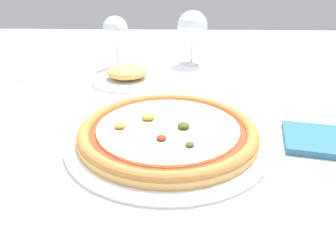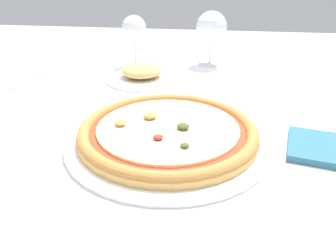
{
  "view_description": "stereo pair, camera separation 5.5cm",
  "coord_description": "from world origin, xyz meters",
  "px_view_note": "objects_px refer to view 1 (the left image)",
  "views": [
    {
      "loc": [
        -0.09,
        -0.69,
        1.0
      ],
      "look_at": [
        -0.1,
        -0.2,
        0.75
      ],
      "focal_mm": 35.0,
      "sensor_mm": 36.0,
      "label": 1
    },
    {
      "loc": [
        -0.03,
        -0.69,
        1.0
      ],
      "look_at": [
        -0.1,
        -0.2,
        0.75
      ],
      "focal_mm": 35.0,
      "sensor_mm": 36.0,
      "label": 2
    }
  ],
  "objects_px": {
    "wine_glass_far_left": "(192,27)",
    "dining_table": "(213,129)",
    "wine_glass_far_right": "(115,31)",
    "side_plate": "(127,75)",
    "fork": "(11,83)",
    "pizza_plate": "(168,133)"
  },
  "relations": [
    {
      "from": "side_plate",
      "to": "dining_table",
      "type": "bearing_deg",
      "value": -29.19
    },
    {
      "from": "dining_table",
      "to": "fork",
      "type": "relative_size",
      "value": 8.56
    },
    {
      "from": "wine_glass_far_right",
      "to": "side_plate",
      "type": "xyz_separation_m",
      "value": [
        0.05,
        -0.13,
        -0.09
      ]
    },
    {
      "from": "wine_glass_far_left",
      "to": "wine_glass_far_right",
      "type": "xyz_separation_m",
      "value": [
        -0.22,
        -0.05,
        -0.0
      ]
    },
    {
      "from": "pizza_plate",
      "to": "dining_table",
      "type": "bearing_deg",
      "value": 62.67
    },
    {
      "from": "wine_glass_far_right",
      "to": "side_plate",
      "type": "height_order",
      "value": "wine_glass_far_right"
    },
    {
      "from": "wine_glass_far_left",
      "to": "side_plate",
      "type": "relative_size",
      "value": 0.86
    },
    {
      "from": "wine_glass_far_right",
      "to": "side_plate",
      "type": "bearing_deg",
      "value": -70.27
    },
    {
      "from": "wine_glass_far_right",
      "to": "side_plate",
      "type": "distance_m",
      "value": 0.17
    },
    {
      "from": "dining_table",
      "to": "fork",
      "type": "xyz_separation_m",
      "value": [
        -0.51,
        0.1,
        0.08
      ]
    },
    {
      "from": "dining_table",
      "to": "wine_glass_far_left",
      "type": "bearing_deg",
      "value": 98.4
    },
    {
      "from": "fork",
      "to": "side_plate",
      "type": "distance_m",
      "value": 0.3
    },
    {
      "from": "pizza_plate",
      "to": "wine_glass_far_right",
      "type": "height_order",
      "value": "wine_glass_far_right"
    },
    {
      "from": "dining_table",
      "to": "pizza_plate",
      "type": "xyz_separation_m",
      "value": [
        -0.1,
        -0.2,
        0.09
      ]
    },
    {
      "from": "dining_table",
      "to": "side_plate",
      "type": "distance_m",
      "value": 0.26
    },
    {
      "from": "fork",
      "to": "wine_glass_far_left",
      "type": "distance_m",
      "value": 0.52
    },
    {
      "from": "wine_glass_far_left",
      "to": "dining_table",
      "type": "bearing_deg",
      "value": -81.6
    },
    {
      "from": "fork",
      "to": "wine_glass_far_right",
      "type": "height_order",
      "value": "wine_glass_far_right"
    },
    {
      "from": "pizza_plate",
      "to": "wine_glass_far_left",
      "type": "distance_m",
      "value": 0.51
    },
    {
      "from": "wine_glass_far_left",
      "to": "wine_glass_far_right",
      "type": "distance_m",
      "value": 0.22
    },
    {
      "from": "pizza_plate",
      "to": "wine_glass_far_right",
      "type": "bearing_deg",
      "value": 109.78
    },
    {
      "from": "fork",
      "to": "wine_glass_far_right",
      "type": "distance_m",
      "value": 0.31
    }
  ]
}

